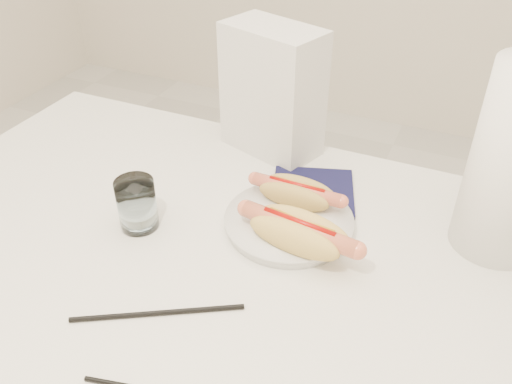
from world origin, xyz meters
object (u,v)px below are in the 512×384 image
at_px(water_glass, 137,204).
at_px(napkin_box, 272,91).
at_px(table, 217,290).
at_px(hotdog_right, 299,232).
at_px(hotdog_left, 297,193).
at_px(plate, 289,223).

height_order(water_glass, napkin_box, napkin_box).
relative_size(table, hotdog_right, 6.28).
distance_m(hotdog_left, napkin_box, 0.23).
xyz_separation_m(plate, hotdog_right, (0.04, -0.05, 0.03)).
bearing_deg(hotdog_right, plate, 131.45).
bearing_deg(water_glass, hotdog_left, 33.05).
bearing_deg(napkin_box, table, -62.77).
relative_size(hotdog_left, water_glass, 1.79).
height_order(plate, water_glass, water_glass).
height_order(table, water_glass, water_glass).
bearing_deg(table, napkin_box, 98.74).
distance_m(plate, napkin_box, 0.28).
height_order(hotdog_right, water_glass, water_glass).
relative_size(water_glass, napkin_box, 0.35).
xyz_separation_m(plate, napkin_box, (-0.13, 0.23, 0.12)).
height_order(table, plate, plate).
relative_size(plate, hotdog_right, 1.07).
relative_size(table, napkin_box, 4.81).
bearing_deg(plate, hotdog_right, -56.12).
height_order(table, hotdog_right, hotdog_right).
height_order(table, napkin_box, napkin_box).
height_order(plate, hotdog_left, hotdog_left).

